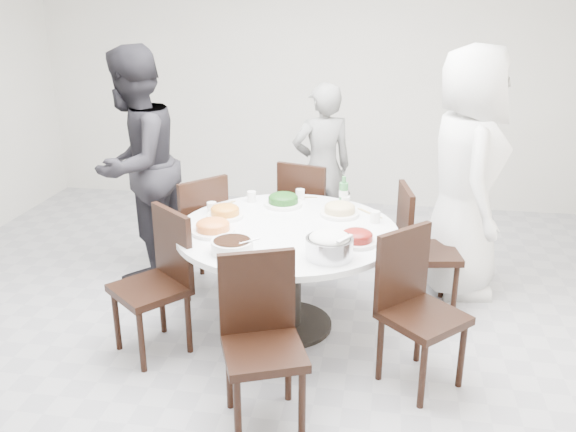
% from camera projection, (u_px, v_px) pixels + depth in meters
% --- Properties ---
extents(floor, '(6.00, 6.00, 0.01)m').
position_uv_depth(floor, '(254.00, 337.00, 4.22)').
color(floor, '#A4A4A9').
rests_on(floor, ground).
extents(wall_back, '(6.00, 0.01, 2.80)m').
position_uv_depth(wall_back, '(311.00, 76.00, 6.51)').
color(wall_back, silver).
rests_on(wall_back, ground).
extents(dining_table, '(1.50, 1.50, 0.75)m').
position_uv_depth(dining_table, '(287.00, 278.00, 4.23)').
color(dining_table, white).
rests_on(dining_table, floor).
extents(chair_ne, '(0.49, 0.49, 0.95)m').
position_uv_depth(chair_ne, '(429.00, 250.00, 4.45)').
color(chair_ne, black).
rests_on(chair_ne, floor).
extents(chair_n, '(0.52, 0.52, 0.95)m').
position_uv_depth(chair_n, '(310.00, 213.00, 5.19)').
color(chair_n, black).
rests_on(chair_n, floor).
extents(chair_nw, '(0.59, 0.59, 0.95)m').
position_uv_depth(chair_nw, '(193.00, 232.00, 4.78)').
color(chair_nw, black).
rests_on(chair_nw, floor).
extents(chair_sw, '(0.59, 0.59, 0.95)m').
position_uv_depth(chair_sw, '(149.00, 286.00, 3.90)').
color(chair_sw, black).
rests_on(chair_sw, floor).
extents(chair_s, '(0.55, 0.55, 0.95)m').
position_uv_depth(chair_s, '(264.00, 348.00, 3.22)').
color(chair_s, black).
rests_on(chair_s, floor).
extents(chair_se, '(0.59, 0.59, 0.95)m').
position_uv_depth(chair_se, '(424.00, 314.00, 3.57)').
color(chair_se, black).
rests_on(chair_se, floor).
extents(diner_right, '(0.70, 0.99, 1.91)m').
position_uv_depth(diner_right, '(466.00, 174.00, 4.59)').
color(diner_right, silver).
rests_on(diner_right, floor).
extents(diner_middle, '(0.66, 0.56, 1.52)m').
position_uv_depth(diner_middle, '(322.00, 168.00, 5.47)').
color(diner_middle, black).
rests_on(diner_middle, floor).
extents(diner_left, '(0.84, 1.01, 1.88)m').
position_uv_depth(diner_left, '(136.00, 165.00, 4.90)').
color(diner_left, black).
rests_on(diner_left, floor).
extents(dish_greens, '(0.29, 0.29, 0.07)m').
position_uv_depth(dish_greens, '(283.00, 201.00, 4.53)').
color(dish_greens, white).
rests_on(dish_greens, dining_table).
extents(dish_pale, '(0.28, 0.28, 0.08)m').
position_uv_depth(dish_pale, '(340.00, 210.00, 4.33)').
color(dish_pale, white).
rests_on(dish_pale, dining_table).
extents(dish_orange, '(0.26, 0.26, 0.07)m').
position_uv_depth(dish_orange, '(225.00, 213.00, 4.29)').
color(dish_orange, white).
rests_on(dish_orange, dining_table).
extents(dish_redbrown, '(0.25, 0.25, 0.06)m').
position_uv_depth(dish_redbrown, '(357.00, 239.00, 3.84)').
color(dish_redbrown, white).
rests_on(dish_redbrown, dining_table).
extents(dish_tofu, '(0.29, 0.29, 0.07)m').
position_uv_depth(dish_tofu, '(213.00, 228.00, 4.01)').
color(dish_tofu, white).
rests_on(dish_tofu, dining_table).
extents(rice_bowl, '(0.29, 0.29, 0.12)m').
position_uv_depth(rice_bowl, '(329.00, 248.00, 3.63)').
color(rice_bowl, silver).
rests_on(rice_bowl, dining_table).
extents(soup_bowl, '(0.26, 0.26, 0.08)m').
position_uv_depth(soup_bowl, '(232.00, 246.00, 3.71)').
color(soup_bowl, white).
rests_on(soup_bowl, dining_table).
extents(beverage_bottle, '(0.07, 0.07, 0.23)m').
position_uv_depth(beverage_bottle, '(344.00, 191.00, 4.50)').
color(beverage_bottle, '#317A3D').
rests_on(beverage_bottle, dining_table).
extents(tea_cups, '(0.07, 0.07, 0.08)m').
position_uv_depth(tea_cups, '(298.00, 193.00, 4.69)').
color(tea_cups, white).
rests_on(tea_cups, dining_table).
extents(chopsticks, '(0.24, 0.04, 0.01)m').
position_uv_depth(chopsticks, '(296.00, 198.00, 4.69)').
color(chopsticks, tan).
rests_on(chopsticks, dining_table).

